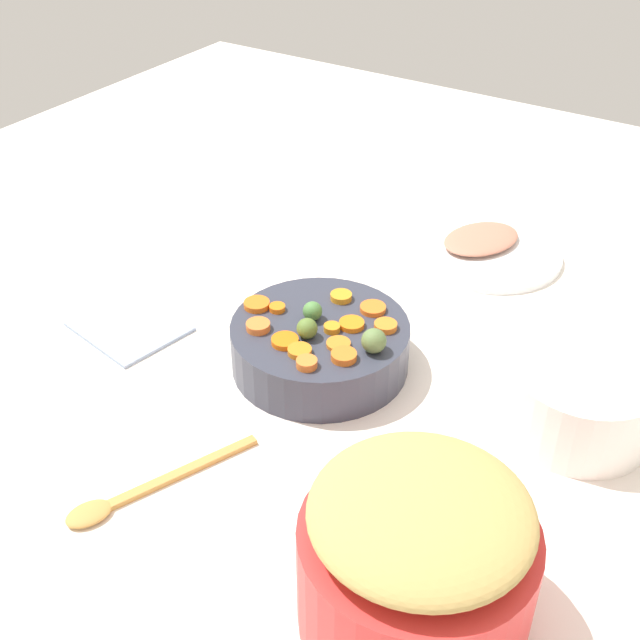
% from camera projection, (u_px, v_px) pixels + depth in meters
% --- Properties ---
extents(tabletop, '(2.40, 2.40, 0.02)m').
position_uv_depth(tabletop, '(345.00, 362.00, 1.28)').
color(tabletop, white).
rests_on(tabletop, ground).
extents(serving_bowl_carrots, '(0.27, 0.27, 0.07)m').
position_uv_depth(serving_bowl_carrots, '(320.00, 346.00, 1.24)').
color(serving_bowl_carrots, '#343746').
rests_on(serving_bowl_carrots, tabletop).
extents(metal_pot, '(0.25, 0.25, 0.14)m').
position_uv_depth(metal_pot, '(415.00, 575.00, 0.86)').
color(metal_pot, red).
rests_on(metal_pot, tabletop).
extents(stuffing_mound, '(0.23, 0.23, 0.05)m').
position_uv_depth(stuffing_mound, '(421.00, 513.00, 0.80)').
color(stuffing_mound, tan).
rests_on(stuffing_mound, metal_pot).
extents(carrot_slice_0, '(0.05, 0.05, 0.01)m').
position_uv_depth(carrot_slice_0, '(344.00, 356.00, 1.15)').
color(carrot_slice_0, orange).
rests_on(carrot_slice_0, serving_bowl_carrots).
extents(carrot_slice_1, '(0.03, 0.03, 0.01)m').
position_uv_depth(carrot_slice_1, '(331.00, 328.00, 1.21)').
color(carrot_slice_1, orange).
rests_on(carrot_slice_1, serving_bowl_carrots).
extents(carrot_slice_2, '(0.04, 0.04, 0.01)m').
position_uv_depth(carrot_slice_2, '(386.00, 326.00, 1.21)').
color(carrot_slice_2, orange).
rests_on(carrot_slice_2, serving_bowl_carrots).
extents(carrot_slice_3, '(0.05, 0.05, 0.01)m').
position_uv_depth(carrot_slice_3, '(373.00, 308.00, 1.25)').
color(carrot_slice_3, orange).
rests_on(carrot_slice_3, serving_bowl_carrots).
extents(carrot_slice_4, '(0.05, 0.05, 0.01)m').
position_uv_depth(carrot_slice_4, '(352.00, 324.00, 1.22)').
color(carrot_slice_4, orange).
rests_on(carrot_slice_4, serving_bowl_carrots).
extents(carrot_slice_5, '(0.05, 0.05, 0.01)m').
position_uv_depth(carrot_slice_5, '(338.00, 344.00, 1.18)').
color(carrot_slice_5, orange).
rests_on(carrot_slice_5, serving_bowl_carrots).
extents(carrot_slice_6, '(0.05, 0.05, 0.01)m').
position_uv_depth(carrot_slice_6, '(341.00, 297.00, 1.27)').
color(carrot_slice_6, orange).
rests_on(carrot_slice_6, serving_bowl_carrots).
extents(carrot_slice_7, '(0.05, 0.05, 0.01)m').
position_uv_depth(carrot_slice_7, '(285.00, 341.00, 1.18)').
color(carrot_slice_7, orange).
rests_on(carrot_slice_7, serving_bowl_carrots).
extents(carrot_slice_8, '(0.04, 0.04, 0.01)m').
position_uv_depth(carrot_slice_8, '(307.00, 363.00, 1.14)').
color(carrot_slice_8, orange).
rests_on(carrot_slice_8, serving_bowl_carrots).
extents(carrot_slice_9, '(0.05, 0.05, 0.01)m').
position_uv_depth(carrot_slice_9, '(257.00, 304.00, 1.26)').
color(carrot_slice_9, orange).
rests_on(carrot_slice_9, serving_bowl_carrots).
extents(carrot_slice_10, '(0.04, 0.04, 0.01)m').
position_uv_depth(carrot_slice_10, '(300.00, 351.00, 1.16)').
color(carrot_slice_10, orange).
rests_on(carrot_slice_10, serving_bowl_carrots).
extents(carrot_slice_11, '(0.03, 0.03, 0.01)m').
position_uv_depth(carrot_slice_11, '(277.00, 308.00, 1.25)').
color(carrot_slice_11, orange).
rests_on(carrot_slice_11, serving_bowl_carrots).
extents(carrot_slice_12, '(0.04, 0.04, 0.01)m').
position_uv_depth(carrot_slice_12, '(258.00, 326.00, 1.21)').
color(carrot_slice_12, orange).
rests_on(carrot_slice_12, serving_bowl_carrots).
extents(brussels_sprout_0, '(0.03, 0.03, 0.03)m').
position_uv_depth(brussels_sprout_0, '(307.00, 328.00, 1.19)').
color(brussels_sprout_0, '#567330').
rests_on(brussels_sprout_0, serving_bowl_carrots).
extents(brussels_sprout_1, '(0.03, 0.03, 0.03)m').
position_uv_depth(brussels_sprout_1, '(312.00, 311.00, 1.22)').
color(brussels_sprout_1, '#4A7E3D').
rests_on(brussels_sprout_1, serving_bowl_carrots).
extents(brussels_sprout_2, '(0.04, 0.04, 0.04)m').
position_uv_depth(brussels_sprout_2, '(374.00, 341.00, 1.16)').
color(brussels_sprout_2, '#5C7741').
rests_on(brussels_sprout_2, serving_bowl_carrots).
extents(wooden_spoon, '(0.13, 0.26, 0.01)m').
position_uv_depth(wooden_spoon, '(134.00, 494.00, 1.04)').
color(wooden_spoon, '#BA8B44').
rests_on(wooden_spoon, tabletop).
extents(casserole_dish, '(0.20, 0.20, 0.10)m').
position_uv_depth(casserole_dish, '(582.00, 400.00, 1.12)').
color(casserole_dish, white).
rests_on(casserole_dish, tabletop).
extents(ham_plate, '(0.27, 0.27, 0.01)m').
position_uv_depth(ham_plate, '(489.00, 253.00, 1.53)').
color(ham_plate, white).
rests_on(ham_plate, tabletop).
extents(ham_slice_main, '(0.16, 0.19, 0.02)m').
position_uv_depth(ham_slice_main, '(481.00, 239.00, 1.54)').
color(ham_slice_main, '#BB755D').
rests_on(ham_slice_main, ham_plate).
extents(dish_towel, '(0.19, 0.17, 0.01)m').
position_uv_depth(dish_towel, '(129.00, 327.00, 1.34)').
color(dish_towel, '#95A9C5').
rests_on(dish_towel, tabletop).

